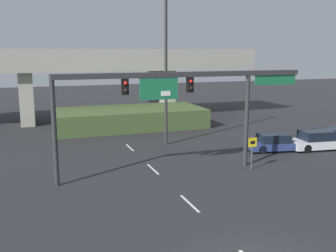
# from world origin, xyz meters

# --- Properties ---
(lane_markings) EXTENTS (0.14, 33.74, 0.01)m
(lane_markings) POSITION_xyz_m (0.00, 15.96, 0.00)
(lane_markings) COLOR silver
(lane_markings) RESTS_ON ground
(signal_gantry) EXTENTS (16.11, 0.44, 6.35)m
(signal_gantry) POSITION_xyz_m (1.27, 11.58, 5.15)
(signal_gantry) COLOR #2D2D30
(signal_gantry) RESTS_ON ground
(speed_limit_sign) EXTENTS (0.60, 0.11, 2.19)m
(speed_limit_sign) POSITION_xyz_m (6.00, 10.55, 1.43)
(speed_limit_sign) COLOR #4C4C4C
(speed_limit_sign) RESTS_ON ground
(highway_light_pole_near) EXTENTS (0.70, 0.36, 12.67)m
(highway_light_pole_near) POSITION_xyz_m (3.10, 19.14, 6.71)
(highway_light_pole_near) COLOR #2D2D30
(highway_light_pole_near) RESTS_ON ground
(overpass_bridge) EXTENTS (36.09, 7.63, 7.84)m
(overpass_bridge) POSITION_xyz_m (-0.00, 33.91, 5.60)
(overpass_bridge) COLOR #A39E93
(overpass_bridge) RESTS_ON ground
(grass_embankment) EXTENTS (14.89, 6.95, 1.91)m
(grass_embankment) POSITION_xyz_m (2.05, 27.53, 0.95)
(grass_embankment) COLOR #42562D
(grass_embankment) RESTS_ON ground
(parked_sedan_near_right) EXTENTS (4.61, 2.64, 1.35)m
(parked_sedan_near_right) POSITION_xyz_m (10.38, 14.41, 0.63)
(parked_sedan_near_right) COLOR navy
(parked_sedan_near_right) RESTS_ON ground
(parked_sedan_mid_right) EXTENTS (4.73, 2.42, 1.50)m
(parked_sedan_mid_right) POSITION_xyz_m (13.77, 13.65, 0.69)
(parked_sedan_mid_right) COLOR silver
(parked_sedan_mid_right) RESTS_ON ground
(parked_sedan_far_right) EXTENTS (4.91, 2.39, 1.47)m
(parked_sedan_far_right) POSITION_xyz_m (15.73, 14.26, 0.68)
(parked_sedan_far_right) COLOR black
(parked_sedan_far_right) RESTS_ON ground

